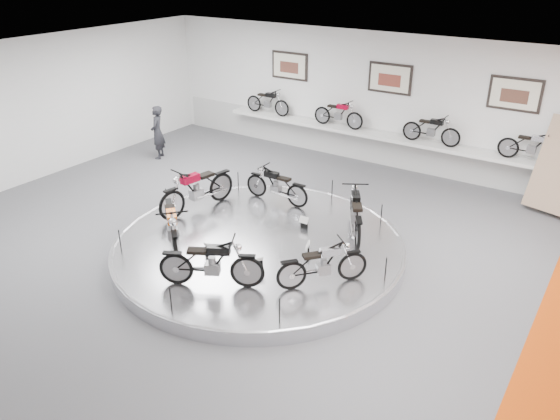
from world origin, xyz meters
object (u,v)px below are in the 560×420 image
Objects in this scene: display_platform at (259,247)px; visitor at (157,132)px; bike_e at (211,263)px; bike_d at (172,226)px; shelf at (382,136)px; bike_b at (277,185)px; bike_a at (356,212)px; bike_c at (197,189)px; bike_f at (323,264)px.

visitor is at bearing 152.67° from display_platform.
bike_e is 8.37m from visitor.
bike_d reaches higher than bike_e.
bike_b is at bearing -100.88° from shelf.
shelf is 5.12m from bike_a.
bike_b is 4.04m from bike_e.
display_platform is 6.46m from shelf.
bike_d is (0.89, -1.78, -0.01)m from bike_c.
bike_b is (-0.85, -4.43, -0.24)m from shelf.
bike_b is 0.83× the size of bike_d.
bike_b is at bearing 46.34° from visitor.
shelf is 5.86× the size of bike_d.
bike_b reaches higher than shelf.
shelf is 7.04m from visitor.
visitor is (-4.99, 4.54, -0.00)m from bike_d.
bike_e reaches higher than bike_f.
bike_b is 1.99m from bike_c.
bike_c reaches higher than bike_e.
bike_d is at bearing 103.22° from bike_a.
bike_d is (-2.88, -2.82, 0.03)m from bike_a.
bike_c is at bearing -110.42° from shelf.
bike_f is at bearing 5.82° from bike_e.
bike_e is (-1.29, -3.44, -0.01)m from bike_a.
bike_d is at bearing -135.55° from display_platform.
bike_d reaches higher than shelf.
bike_d is at bearing 140.09° from bike_f.
display_platform is at bearing 112.96° from bike_b.
display_platform is at bearing 86.46° from bike_d.
visitor reaches higher than display_platform.
bike_a is at bearing 44.31° from display_platform.
visitor reaches higher than bike_a.
bike_d reaches higher than bike_f.
shelf is 7.40m from bike_f.
bike_d is at bearing 17.38° from visitor.
bike_a reaches higher than bike_f.
display_platform is 3.63× the size of bike_a.
bike_f is 0.91× the size of visitor.
shelf is 6.47× the size of visitor.
bike_a reaches higher than shelf.
display_platform is 3.35× the size of bike_c.
bike_a is 0.92× the size of bike_c.
bike_b is at bearing 113.45° from display_platform.
bike_b is 0.81× the size of bike_c.
bike_d is at bearing -99.67° from shelf.
bike_a is at bearing 169.37° from bike_b.
bike_c is at bearing 74.18° from bike_a.
bike_d is at bearing 81.50° from bike_b.
bike_e is (2.48, -2.41, -0.06)m from bike_c.
display_platform is 3.41× the size of bike_d.
display_platform is 2.04m from bike_e.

